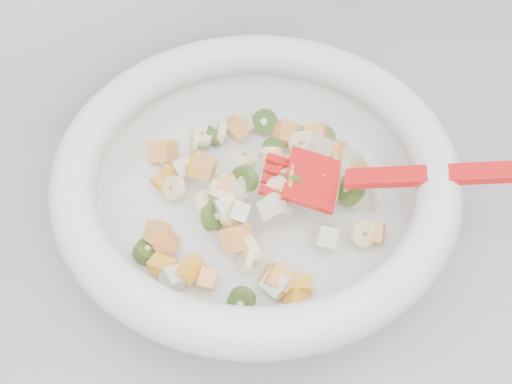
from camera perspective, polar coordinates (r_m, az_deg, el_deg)
counter at (r=1.08m, az=8.22°, el=-15.46°), size 2.00×0.60×0.90m
mixing_bowl at (r=0.61m, az=0.05°, el=0.63°), size 0.40×0.38×0.13m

